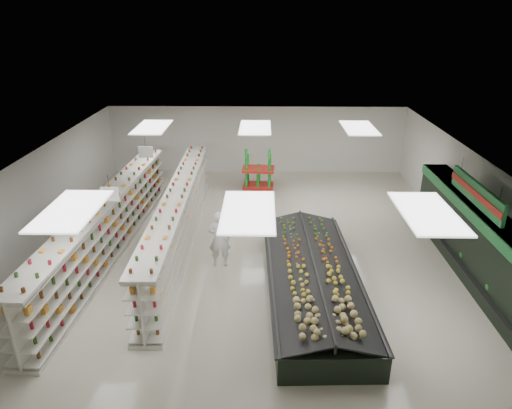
{
  "coord_description": "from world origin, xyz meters",
  "views": [
    {
      "loc": [
        0.34,
        -13.34,
        7.3
      ],
      "look_at": [
        0.09,
        0.96,
        1.22
      ],
      "focal_mm": 32.0,
      "sensor_mm": 36.0,
      "label": 1
    }
  ],
  "objects_px": {
    "soda_endcap": "(258,171)",
    "shopper_background": "(157,175)",
    "gondola_center": "(180,220)",
    "gondola_left": "(108,229)",
    "shopper_main": "(219,239)",
    "produce_island": "(312,278)"
  },
  "relations": [
    {
      "from": "gondola_left",
      "to": "shopper_background",
      "type": "height_order",
      "value": "gondola_left"
    },
    {
      "from": "soda_endcap",
      "to": "shopper_background",
      "type": "bearing_deg",
      "value": -171.46
    },
    {
      "from": "gondola_left",
      "to": "produce_island",
      "type": "relative_size",
      "value": 1.57
    },
    {
      "from": "gondola_left",
      "to": "shopper_background",
      "type": "distance_m",
      "value": 5.26
    },
    {
      "from": "soda_endcap",
      "to": "shopper_background",
      "type": "relative_size",
      "value": 1.02
    },
    {
      "from": "gondola_left",
      "to": "shopper_main",
      "type": "relative_size",
      "value": 6.06
    },
    {
      "from": "soda_endcap",
      "to": "gondola_left",
      "type": "bearing_deg",
      "value": -128.8
    },
    {
      "from": "gondola_center",
      "to": "shopper_background",
      "type": "xyz_separation_m",
      "value": [
        -1.73,
        4.48,
        0.0
      ]
    },
    {
      "from": "gondola_left",
      "to": "gondola_center",
      "type": "bearing_deg",
      "value": 22.16
    },
    {
      "from": "soda_endcap",
      "to": "shopper_main",
      "type": "height_order",
      "value": "shopper_main"
    },
    {
      "from": "gondola_center",
      "to": "produce_island",
      "type": "relative_size",
      "value": 1.54
    },
    {
      "from": "shopper_background",
      "to": "soda_endcap",
      "type": "bearing_deg",
      "value": -58.78
    },
    {
      "from": "shopper_background",
      "to": "shopper_main",
      "type": "bearing_deg",
      "value": -129.07
    },
    {
      "from": "produce_island",
      "to": "shopper_main",
      "type": "bearing_deg",
      "value": 151.42
    },
    {
      "from": "produce_island",
      "to": "shopper_background",
      "type": "height_order",
      "value": "shopper_background"
    },
    {
      "from": "produce_island",
      "to": "soda_endcap",
      "type": "relative_size",
      "value": 3.98
    },
    {
      "from": "gondola_left",
      "to": "produce_island",
      "type": "distance_m",
      "value": 6.73
    },
    {
      "from": "produce_island",
      "to": "shopper_background",
      "type": "distance_m",
      "value": 9.51
    },
    {
      "from": "soda_endcap",
      "to": "shopper_main",
      "type": "relative_size",
      "value": 0.97
    },
    {
      "from": "gondola_center",
      "to": "shopper_main",
      "type": "bearing_deg",
      "value": -45.86
    },
    {
      "from": "gondola_left",
      "to": "shopper_main",
      "type": "bearing_deg",
      "value": -8.38
    },
    {
      "from": "gondola_center",
      "to": "shopper_background",
      "type": "relative_size",
      "value": 6.26
    }
  ]
}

